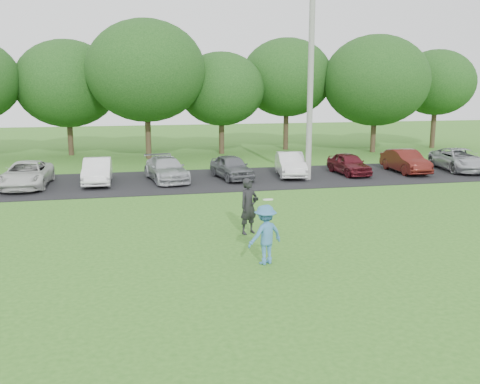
% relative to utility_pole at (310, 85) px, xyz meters
% --- Properties ---
extents(ground, '(100.00, 100.00, 0.00)m').
position_rel_utility_pole_xyz_m(ground, '(-5.35, -12.05, -4.63)').
color(ground, '#30661D').
rests_on(ground, ground).
extents(parking_lot, '(32.00, 6.50, 0.03)m').
position_rel_utility_pole_xyz_m(parking_lot, '(-5.35, 0.95, -4.62)').
color(parking_lot, black).
rests_on(parking_lot, ground).
extents(utility_pole, '(0.28, 0.28, 9.27)m').
position_rel_utility_pole_xyz_m(utility_pole, '(0.00, 0.00, 0.00)').
color(utility_pole, gray).
rests_on(utility_pole, ground).
extents(frisbee_player, '(1.18, 0.94, 1.83)m').
position_rel_utility_pole_xyz_m(frisbee_player, '(-5.38, -11.78, -3.83)').
color(frisbee_player, teal).
rests_on(frisbee_player, ground).
extents(camera_bystander, '(0.78, 0.68, 1.79)m').
position_rel_utility_pole_xyz_m(camera_bystander, '(-5.14, -8.87, -3.74)').
color(camera_bystander, black).
rests_on(camera_bystander, ground).
extents(parked_cars, '(30.90, 4.60, 1.21)m').
position_rel_utility_pole_xyz_m(parked_cars, '(-5.77, 0.92, -4.02)').
color(parked_cars, silver).
rests_on(parked_cars, parking_lot).
extents(tree_row, '(42.39, 9.85, 8.64)m').
position_rel_utility_pole_xyz_m(tree_row, '(-3.84, 10.71, 0.28)').
color(tree_row, '#38281C').
rests_on(tree_row, ground).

